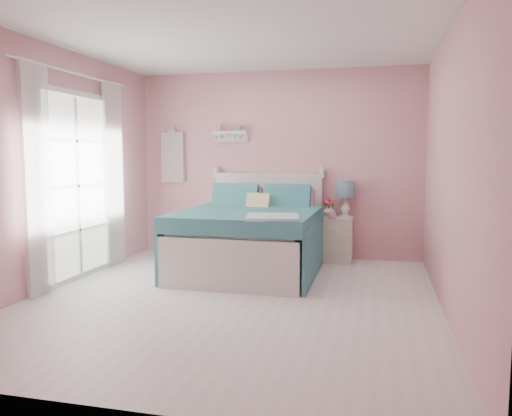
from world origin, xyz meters
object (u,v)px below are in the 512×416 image
at_px(nightstand, 337,239).
at_px(vase, 329,211).
at_px(bed, 251,239).
at_px(table_lamp, 346,192).
at_px(teacup, 332,215).

bearing_deg(nightstand, vase, 160.05).
height_order(bed, vase, bed).
bearing_deg(table_lamp, nightstand, -144.14).
bearing_deg(bed, table_lamp, 39.29).
relative_size(bed, nightstand, 3.38).
height_order(table_lamp, teacup, table_lamp).
relative_size(table_lamp, teacup, 4.65).
relative_size(nightstand, vase, 3.72).
xyz_separation_m(table_lamp, teacup, (-0.16, -0.23, -0.30)).
bearing_deg(teacup, nightstand, 70.14).
distance_m(nightstand, vase, 0.40).
distance_m(bed, teacup, 1.15).
xyz_separation_m(table_lamp, vase, (-0.21, -0.03, -0.26)).
xyz_separation_m(bed, table_lamp, (1.09, 0.87, 0.54)).
bearing_deg(nightstand, table_lamp, 35.86).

